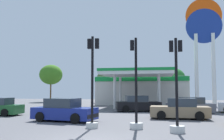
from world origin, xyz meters
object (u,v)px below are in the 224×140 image
car_4 (64,111)px  traffic_signal_1 (136,101)px  station_pole_sign (204,36)px  car_0 (180,109)px  traffic_signal_2 (92,91)px  tree_1 (106,80)px  car_5 (138,104)px  traffic_signal_0 (177,99)px  tree_0 (51,75)px  car_6 (190,106)px  tree_2 (174,78)px

car_4 → traffic_signal_1: size_ratio=0.91×
traffic_signal_1 → station_pole_sign: bearing=70.7°
car_0 → traffic_signal_2: (-5.05, -5.53, 1.35)m
tree_1 → car_5: bearing=-67.7°
traffic_signal_0 → traffic_signal_2: 4.58m
car_4 → traffic_signal_2: traffic_signal_2 is taller
station_pole_sign → car_5: station_pole_sign is taller
tree_0 → car_6: bearing=-40.5°
traffic_signal_1 → car_6: bearing=68.9°
station_pole_sign → traffic_signal_0: 21.33m
traffic_signal_2 → traffic_signal_1: bearing=3.4°
car_5 → traffic_signal_1: traffic_signal_1 is taller
traffic_signal_0 → tree_2: 30.34m
car_0 → traffic_signal_2: 7.61m
car_5 → traffic_signal_2: bearing=-97.4°
traffic_signal_1 → tree_2: 29.72m
station_pole_sign → car_5: bearing=-134.7°
car_0 → tree_2: 24.27m
car_0 → tree_1: size_ratio=0.78×
car_4 → tree_2: bearing=72.5°
traffic_signal_0 → tree_0: (-20.10, 29.58, 3.14)m
station_pole_sign → tree_1: size_ratio=2.50×
car_5 → car_6: (4.81, -1.12, -0.04)m
car_5 → tree_0: tree_0 is taller
station_pole_sign → car_0: bearing=-106.4°
tree_0 → tree_1: size_ratio=1.21×
car_0 → car_6: size_ratio=0.97×
car_6 → station_pole_sign: bearing=72.7°
car_6 → traffic_signal_2: 12.09m
car_6 → tree_1: 21.61m
traffic_signal_1 → tree_1: 29.14m
station_pole_sign → traffic_signal_2: (-9.00, -18.97, -6.62)m
traffic_signal_0 → traffic_signal_2: size_ratio=0.92×
car_4 → car_0: bearing=20.7°
tree_0 → car_5: bearing=-45.8°
car_4 → car_6: size_ratio=1.04×
station_pole_sign → traffic_signal_1: station_pole_sign is taller
car_0 → traffic_signal_2: bearing=-132.4°
car_0 → tree_1: tree_1 is taller
car_0 → traffic_signal_1: traffic_signal_1 is taller
tree_0 → traffic_signal_2: bearing=-61.7°
car_6 → tree_0: tree_0 is taller
traffic_signal_1 → tree_1: (-7.81, 27.98, 2.33)m
tree_2 → traffic_signal_1: bearing=-96.7°
station_pole_sign → car_0: 16.12m
traffic_signal_2 → tree_2: size_ratio=0.91×
car_0 → car_6: car_0 is taller
car_0 → car_5: size_ratio=0.91×
car_5 → tree_1: 18.39m
station_pole_sign → car_4: bearing=-125.5°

